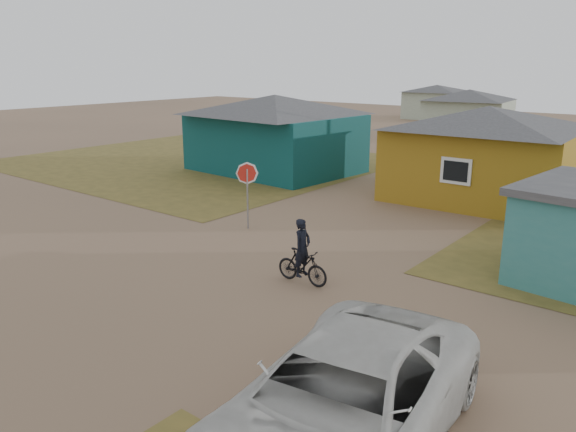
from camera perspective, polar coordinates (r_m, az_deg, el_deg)
name	(u,v)px	position (r m, az deg, el deg)	size (l,w,h in m)	color
ground	(196,282)	(15.13, -9.32, -6.67)	(120.00, 120.00, 0.00)	#7E6048
grass_nw	(198,161)	(33.62, -9.13, 5.55)	(20.00, 18.00, 0.00)	brown
house_teal	(275,132)	(29.91, -1.34, 8.51)	(8.93, 7.08, 4.00)	#0A3A3C
house_yellow	(485,152)	(24.92, 19.40, 6.15)	(7.72, 6.76, 3.90)	#966E17
house_pale_west	(468,112)	(46.51, 17.82, 10.00)	(7.04, 6.15, 3.60)	#A9B69C
house_pale_north	(436,101)	(60.63, 14.82, 11.21)	(6.28, 5.81, 3.40)	#A9B69C
stop_sign	(247,180)	(19.26, -4.17, 3.69)	(0.72, 0.35, 2.35)	gray
cyclist	(302,260)	(14.67, 1.46, -4.51)	(1.56, 0.57, 1.75)	black
vehicle	(342,404)	(8.60, 5.55, -18.49)	(2.80, 6.07, 1.69)	beige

